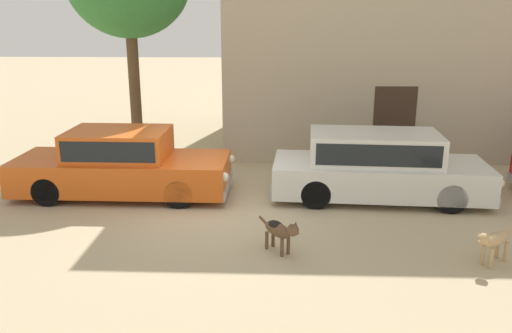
{
  "coord_description": "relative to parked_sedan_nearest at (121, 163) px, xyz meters",
  "views": [
    {
      "loc": [
        1.26,
        -10.08,
        3.89
      ],
      "look_at": [
        0.85,
        0.2,
        0.9
      ],
      "focal_mm": 36.79,
      "sensor_mm": 36.0,
      "label": 1
    }
  ],
  "objects": [
    {
      "name": "stray_dog_tan",
      "position": [
        6.91,
        -3.19,
        -0.31
      ],
      "size": [
        0.86,
        0.69,
        0.66
      ],
      "rotation": [
        0.0,
        0.0,
        3.8
      ],
      "color": "tan",
      "rests_on": "ground_plane"
    },
    {
      "name": "parked_sedan_second",
      "position": [
        5.61,
        -0.03,
        0.04
      ],
      "size": [
        4.78,
        2.0,
        1.47
      ],
      "rotation": [
        0.0,
        0.0,
        -0.06
      ],
      "color": "silver",
      "rests_on": "ground_plane"
    },
    {
      "name": "apartment_block",
      "position": [
        8.47,
        5.85,
        3.45
      ],
      "size": [
        12.98,
        6.32,
        8.36
      ],
      "color": "tan",
      "rests_on": "ground_plane"
    },
    {
      "name": "ground_plane",
      "position": [
        2.16,
        -0.95,
        -0.73
      ],
      "size": [
        80.0,
        80.0,
        0.0
      ],
      "primitive_type": "plane",
      "color": "tan"
    },
    {
      "name": "parked_sedan_nearest",
      "position": [
        0.0,
        0.0,
        0.0
      ],
      "size": [
        4.83,
        1.8,
        1.47
      ],
      "rotation": [
        0.0,
        0.0,
        -0.01
      ],
      "color": "#D15619",
      "rests_on": "ground_plane"
    },
    {
      "name": "stray_dog_spotted",
      "position": [
        3.5,
        -2.88,
        -0.31
      ],
      "size": [
        0.73,
        0.81,
        0.65
      ],
      "rotation": [
        0.0,
        0.0,
        5.44
      ],
      "color": "brown",
      "rests_on": "ground_plane"
    }
  ]
}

